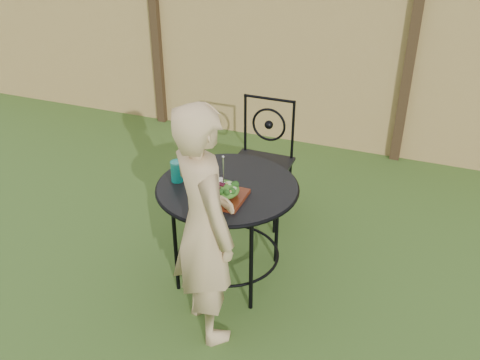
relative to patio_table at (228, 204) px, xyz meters
The scene contains 9 objects.
ground 0.74m from the patio_table, 167.16° to the left, with size 60.00×60.00×0.00m, color #294616.
fence 2.36m from the patio_table, 100.82° to the left, with size 8.00×0.12×1.90m.
patio_table is the anchor object (origin of this frame).
patio_chair 0.86m from the patio_table, 94.06° to the left, with size 0.46×0.46×0.95m.
diner 0.52m from the patio_table, 82.65° to the right, with size 0.54×0.35×1.48m, color tan.
salad_plate 0.22m from the patio_table, 78.30° to the right, with size 0.27×0.27×0.02m, color #431509.
salad 0.26m from the patio_table, 78.30° to the right, with size 0.21×0.21×0.08m, color #235614.
fork 0.37m from the patio_table, 74.97° to the right, with size 0.01×0.01×0.18m, color silver.
drinking_glass 0.39m from the patio_table, 168.91° to the right, with size 0.08×0.08×0.14m, color #0D9B8A.
Camera 1 is at (1.58, -2.82, 2.44)m, focal length 40.00 mm.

